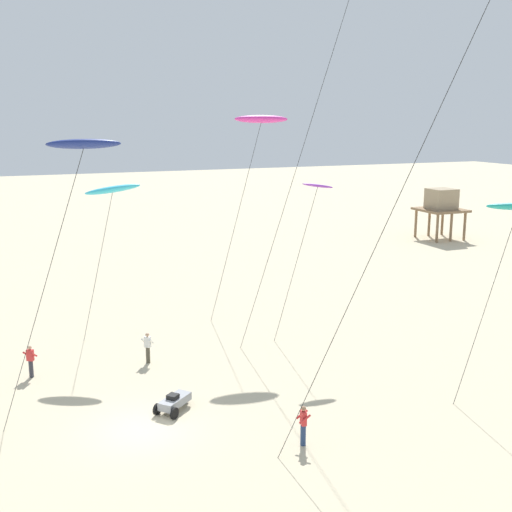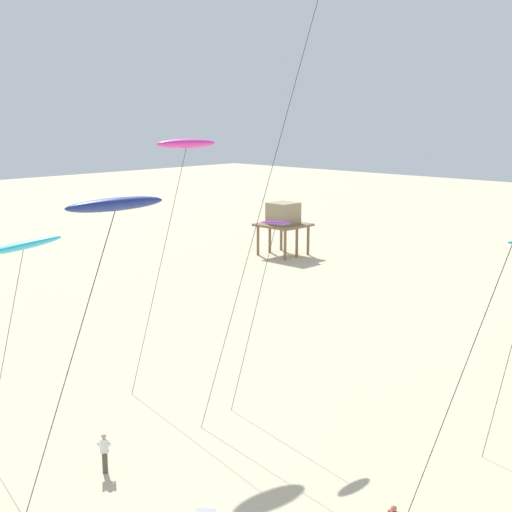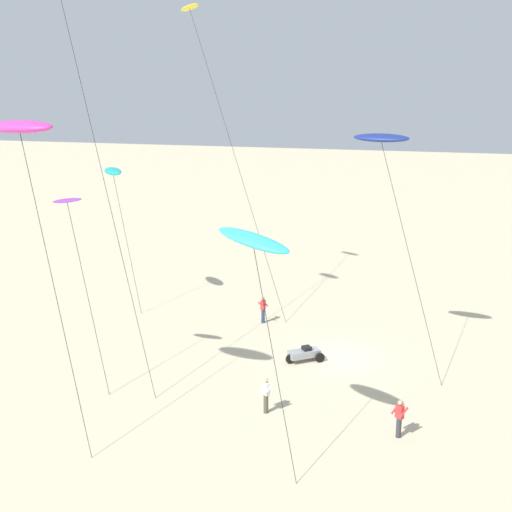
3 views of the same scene
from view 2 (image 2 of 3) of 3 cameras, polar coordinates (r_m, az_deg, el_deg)
kite_purple at (r=32.66m, az=1.61°, el=2.48°), size 1.33×3.15×9.35m
kite_navy at (r=18.46m, az=-11.65°, el=4.06°), size 2.18×5.16×12.14m
kite_magenta at (r=34.73m, az=-5.81°, el=9.22°), size 2.06×4.72×13.07m
kite_cyan at (r=29.71m, az=-18.76°, el=0.80°), size 1.87×3.57×9.39m
kite_flyer_furthest at (r=29.26m, az=-12.46°, el=-15.60°), size 0.72×0.73×1.67m
stilt_house at (r=69.80m, az=2.28°, el=3.19°), size 4.60×4.46×5.40m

